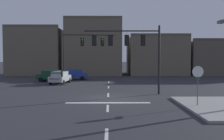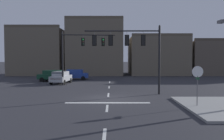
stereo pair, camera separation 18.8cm
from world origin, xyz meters
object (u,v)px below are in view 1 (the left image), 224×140
Objects in this scene: signal_mast_near_side at (133,46)px; car_lot_farside at (60,77)px; stop_sign at (198,76)px; signal_mast_far_side at (77,48)px; car_lot_nearside at (73,74)px; car_lot_middle at (52,76)px.

car_lot_farside is (-8.69, 9.66, -3.67)m from signal_mast_near_side.
stop_sign is 0.62× the size of car_lot_farside.
signal_mast_far_side is 1.47× the size of car_lot_farside.
car_lot_farside is (-0.91, -5.54, 0.00)m from car_lot_nearside.
signal_mast_far_side is at bearing -34.57° from car_lot_farside.
car_lot_farside is (1.72, -3.03, 0.00)m from car_lot_middle.
signal_mast_far_side reaches higher than signal_mast_near_side.
signal_mast_far_side is 4.81m from car_lot_farside.
signal_mast_near_side reaches higher than stop_sign.
signal_mast_far_side reaches higher than car_lot_middle.
signal_mast_near_side is 1.55× the size of car_lot_nearside.
car_lot_middle is (-14.27, 18.94, -1.29)m from stop_sign.
car_lot_farside is at bearing -60.37° from car_lot_middle.
stop_sign is 0.62× the size of car_lot_nearside.
signal_mast_near_side is 16.81m from car_lot_middle.
signal_mast_near_side reaches higher than car_lot_farside.
signal_mast_near_side is 2.48× the size of stop_sign.
stop_sign is at bearing -58.33° from signal_mast_near_side.
signal_mast_far_side is 7.38m from car_lot_middle.
car_lot_middle is 1.00× the size of car_lot_farside.
signal_mast_near_side is 7.73m from stop_sign.
signal_mast_far_side is 2.39× the size of stop_sign.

